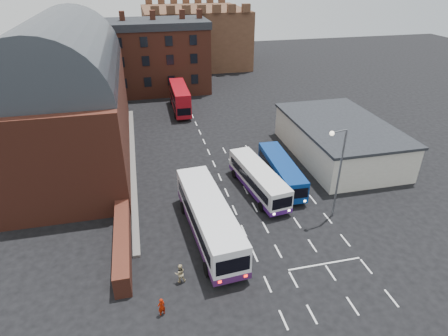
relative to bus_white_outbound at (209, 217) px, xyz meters
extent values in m
plane|color=black|center=(3.05, -2.41, -2.01)|extent=(180.00, 180.00, 0.00)
cube|color=#602B1E|center=(-12.45, 18.59, 2.99)|extent=(12.00, 28.00, 10.00)
cylinder|color=#1E2328|center=(-12.45, 18.59, 7.99)|extent=(12.00, 26.00, 12.00)
cube|color=#602B1E|center=(-7.15, -0.41, -1.11)|extent=(1.20, 10.00, 1.80)
cube|color=beige|center=(18.05, 11.59, -0.01)|extent=(10.00, 16.00, 4.00)
cube|color=#282B30|center=(18.05, 11.59, 2.09)|extent=(10.40, 16.40, 0.30)
cube|color=brown|center=(-2.95, 43.59, 3.49)|extent=(22.00, 10.00, 11.00)
cube|color=brown|center=(9.05, 63.59, 3.99)|extent=(22.00, 22.00, 12.00)
cube|color=white|center=(0.00, 0.00, -0.02)|extent=(3.77, 12.65, 2.83)
cube|color=black|center=(0.00, 0.00, 0.15)|extent=(3.74, 11.46, 1.02)
cylinder|color=black|center=(-1.72, 3.85, -1.44)|extent=(0.40, 1.15, 1.13)
cylinder|color=black|center=(-1.08, -4.51, -1.44)|extent=(0.40, 1.15, 1.13)
cylinder|color=black|center=(1.11, 4.07, -1.44)|extent=(0.40, 1.15, 1.13)
cylinder|color=black|center=(1.75, -4.30, -1.44)|extent=(0.40, 1.15, 1.13)
cube|color=white|center=(6.17, 5.81, -0.42)|extent=(3.58, 10.18, 2.27)
cube|color=black|center=(6.17, 5.81, -0.29)|extent=(3.48, 9.00, 0.82)
cylinder|color=black|center=(7.71, 2.82, -1.56)|extent=(0.37, 0.93, 0.91)
cylinder|color=black|center=(6.81, 9.46, -1.56)|extent=(0.37, 0.93, 0.91)
cylinder|color=black|center=(5.47, 2.51, -1.56)|extent=(0.37, 0.93, 0.91)
cylinder|color=black|center=(4.57, 9.16, -1.56)|extent=(0.37, 0.93, 0.91)
cube|color=navy|center=(9.05, 6.95, -0.48)|extent=(2.47, 9.68, 2.19)
cube|color=black|center=(9.05, 6.95, -0.35)|extent=(2.50, 8.48, 0.79)
cylinder|color=black|center=(10.06, 3.85, -1.57)|extent=(0.27, 0.88, 0.87)
cylinder|color=black|center=(10.25, 10.32, -1.57)|extent=(0.27, 0.88, 0.87)
cylinder|color=black|center=(7.87, 3.92, -1.57)|extent=(0.27, 0.88, 0.87)
cylinder|color=black|center=(8.06, 10.39, -1.57)|extent=(0.27, 0.88, 0.87)
cube|color=#A00E18|center=(1.55, 31.46, 0.21)|extent=(2.38, 9.99, 3.53)
cube|color=black|center=(1.55, 31.46, -0.29)|extent=(2.42, 8.79, 0.82)
cylinder|color=black|center=(2.65, 28.28, -1.56)|extent=(0.26, 0.91, 0.91)
cylinder|color=black|center=(2.73, 34.98, -1.56)|extent=(0.26, 0.91, 0.91)
cylinder|color=black|center=(0.39, 28.30, -1.56)|extent=(0.26, 0.91, 0.91)
cylinder|color=black|center=(0.46, 35.01, -1.56)|extent=(0.26, 0.91, 0.91)
cylinder|color=slate|center=(11.65, 0.28, 2.29)|extent=(0.17, 0.17, 8.59)
cylinder|color=slate|center=(10.92, 0.13, 6.58)|extent=(1.49, 0.41, 0.11)
sphere|color=#FFF2CC|center=(10.18, -0.03, 6.53)|extent=(0.39, 0.39, 0.39)
imported|color=#8E1502|center=(-4.64, -7.34, -1.30)|extent=(0.61, 0.52, 1.42)
imported|color=tan|center=(-3.08, -4.68, -1.22)|extent=(0.77, 0.60, 1.57)
camera|label=1|loc=(-4.54, -24.99, 18.46)|focal=30.00mm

